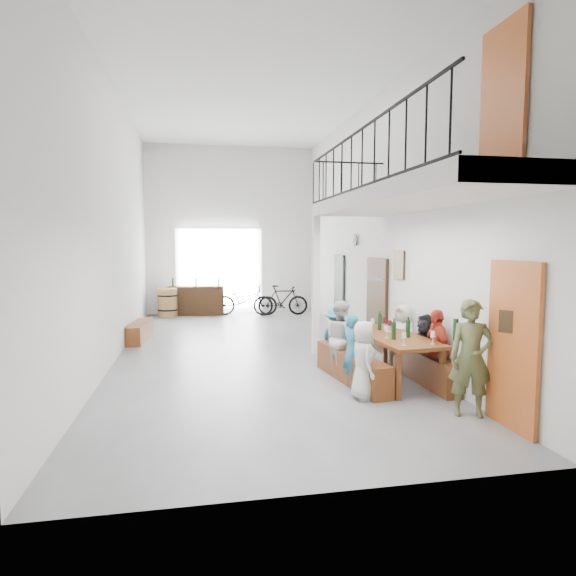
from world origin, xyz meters
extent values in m
plane|color=#5E5E60|center=(0.00, 0.00, 0.00)|extent=(12.00, 12.00, 0.00)
plane|color=silver|center=(0.00, 6.00, 2.75)|extent=(5.50, 0.00, 5.50)
plane|color=silver|center=(0.00, -6.00, 2.75)|extent=(5.50, 0.00, 5.50)
plane|color=silver|center=(-2.75, 0.00, 2.75)|extent=(0.00, 12.00, 12.00)
plane|color=silver|center=(2.75, 0.00, 2.75)|extent=(0.00, 12.00, 12.00)
plane|color=white|center=(0.00, 0.00, 5.50)|extent=(12.00, 12.00, 0.00)
cube|color=white|center=(-0.40, 5.94, 1.40)|extent=(2.80, 0.08, 2.80)
cube|color=#AE4F1E|center=(2.70, -4.90, 1.05)|extent=(0.06, 0.95, 2.10)
cube|color=#33200D|center=(2.70, -0.30, 1.00)|extent=(0.06, 1.10, 2.00)
cube|color=#2C362C|center=(2.70, 2.50, 1.00)|extent=(0.06, 0.80, 2.00)
cube|color=#AE4F1E|center=(2.70, -4.50, 4.10)|extent=(0.06, 0.90, 1.95)
cube|color=#382916|center=(2.72, -1.40, 1.90)|extent=(0.04, 0.45, 0.55)
cylinder|color=white|center=(2.71, 1.20, 2.40)|extent=(0.04, 0.28, 0.28)
cube|color=white|center=(2.00, -3.20, 3.00)|extent=(1.50, 5.60, 0.25)
cube|color=black|center=(1.27, -3.20, 3.98)|extent=(0.03, 5.60, 0.03)
cube|color=black|center=(1.27, -3.20, 3.15)|extent=(0.03, 5.60, 0.03)
cube|color=black|center=(2.00, -0.42, 3.98)|extent=(1.50, 0.03, 0.03)
cube|color=white|center=(1.30, -0.45, 1.44)|extent=(0.14, 0.14, 2.88)
cube|color=brown|center=(2.05, -2.67, 0.76)|extent=(1.07, 2.22, 0.06)
cube|color=brown|center=(1.76, -3.63, 0.36)|extent=(0.08, 0.08, 0.73)
cube|color=brown|center=(2.50, -3.56, 0.36)|extent=(0.08, 0.08, 0.73)
cube|color=brown|center=(1.60, -1.78, 0.36)|extent=(0.08, 0.08, 0.73)
cube|color=brown|center=(2.33, -1.72, 0.36)|extent=(0.08, 0.08, 0.73)
cube|color=brown|center=(1.38, -2.61, 0.25)|extent=(0.64, 2.21, 0.50)
cube|color=brown|center=(2.57, -2.71, 0.25)|extent=(0.31, 2.19, 0.50)
cylinder|color=black|center=(2.02, -2.19, 0.97)|extent=(0.07, 0.07, 0.35)
cylinder|color=black|center=(1.93, -3.03, 0.97)|extent=(0.07, 0.07, 0.35)
cylinder|color=black|center=(2.22, -2.93, 0.97)|extent=(0.07, 0.07, 0.35)
cube|color=brown|center=(-2.50, 1.65, 0.22)|extent=(0.47, 1.58, 0.44)
cylinder|color=olive|center=(-2.06, 5.40, 0.45)|extent=(0.61, 0.61, 0.91)
cylinder|color=black|center=(-2.06, 5.40, 0.23)|extent=(0.62, 0.62, 0.05)
cylinder|color=black|center=(-2.06, 5.40, 0.68)|extent=(0.62, 0.62, 0.05)
cube|color=#33200D|center=(-1.17, 5.65, 0.47)|extent=(1.80, 0.62, 0.93)
cylinder|color=black|center=(-1.90, 5.72, 1.07)|extent=(0.06, 0.06, 0.28)
cylinder|color=black|center=(-1.17, 5.66, 1.07)|extent=(0.06, 0.06, 0.28)
cylinder|color=black|center=(-0.44, 5.62, 1.07)|extent=(0.06, 0.06, 0.28)
imported|color=silver|center=(1.28, -3.45, 0.58)|extent=(0.42, 0.60, 1.17)
imported|color=#286D87|center=(1.29, -2.88, 0.60)|extent=(0.41, 0.50, 1.19)
imported|color=silver|center=(1.32, -2.23, 0.67)|extent=(0.63, 0.74, 1.34)
imported|color=#286D87|center=(1.35, -1.76, 0.58)|extent=(0.65, 0.84, 1.15)
imported|color=#B3311E|center=(2.57, -3.22, 0.64)|extent=(0.34, 0.76, 1.28)
imported|color=black|center=(2.66, -2.66, 0.56)|extent=(0.65, 1.10, 1.13)
imported|color=silver|center=(2.55, -2.04, 0.61)|extent=(0.55, 0.68, 1.22)
imported|color=#505730|center=(2.45, -4.40, 0.79)|extent=(0.67, 0.56, 1.57)
imported|color=#1B4F1C|center=(2.45, 0.92, 0.23)|extent=(0.44, 0.39, 0.45)
imported|color=black|center=(0.34, 5.24, 0.49)|extent=(1.99, 1.13, 0.99)
imported|color=black|center=(1.58, 5.06, 0.49)|extent=(1.65, 0.61, 0.97)
camera|label=1|loc=(-1.13, -10.13, 2.31)|focal=30.00mm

